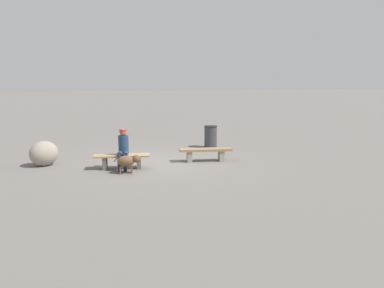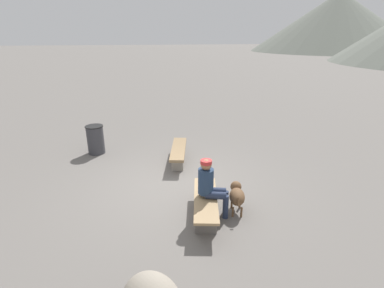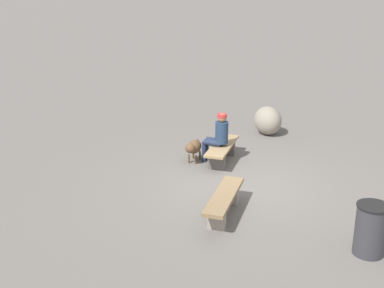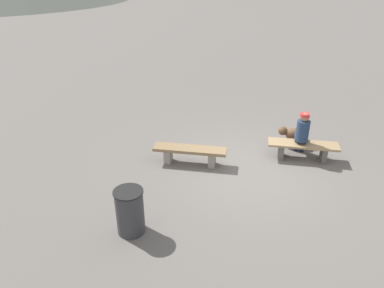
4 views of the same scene
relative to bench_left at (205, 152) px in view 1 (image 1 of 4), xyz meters
The scene contains 7 objects.
ground 1.45m from the bench_left, 12.34° to the right, with size 210.00×210.00×0.06m, color slate.
bench_left is the anchor object (origin of this frame).
bench_right 2.80m from the bench_left, ahead, with size 1.75×0.80×0.43m.
seated_person 2.80m from the bench_left, ahead, with size 0.42×0.63×1.23m.
dog 2.84m from the bench_left, 16.60° to the left, with size 0.76×0.42×0.55m.
trash_bin 2.68m from the bench_left, 115.71° to the right, with size 0.54×0.54×0.88m.
boulder 5.19m from the bench_left, 11.98° to the right, with size 0.90×0.73×0.79m, color gray.
Camera 1 is at (3.01, 11.55, 2.63)m, focal length 34.38 mm.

